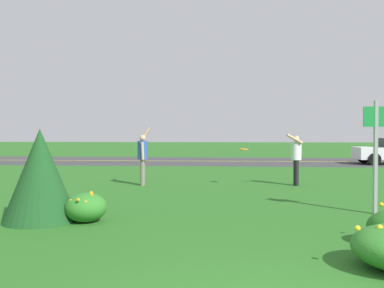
% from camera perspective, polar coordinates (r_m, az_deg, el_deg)
% --- Properties ---
extents(ground_plane, '(120.00, 120.00, 0.00)m').
position_cam_1_polar(ground_plane, '(15.22, 7.25, -5.18)').
color(ground_plane, '#26601E').
extents(highway_strip, '(120.00, 7.98, 0.01)m').
position_cam_1_polar(highway_strip, '(26.54, 5.94, -2.27)').
color(highway_strip, '#38383A').
rests_on(highway_strip, ground).
extents(highway_center_stripe, '(120.00, 0.16, 0.00)m').
position_cam_1_polar(highway_center_stripe, '(26.54, 5.94, -2.26)').
color(highway_center_stripe, yellow).
rests_on(highway_center_stripe, ground).
extents(daylily_clump_mid_right, '(0.84, 0.86, 0.61)m').
position_cam_1_polar(daylily_clump_mid_right, '(8.98, -13.79, -8.08)').
color(daylily_clump_mid_right, '#2D7526').
rests_on(daylily_clump_mid_right, ground).
extents(sign_post_near_path, '(0.56, 0.10, 2.47)m').
position_cam_1_polar(sign_post_near_path, '(10.25, 23.00, -0.16)').
color(sign_post_near_path, '#93969B').
rests_on(sign_post_near_path, ground).
extents(evergreen_shrub_side, '(1.47, 1.47, 1.86)m').
position_cam_1_polar(evergreen_shrub_side, '(9.21, -19.32, -3.87)').
color(evergreen_shrub_side, '#19471E').
rests_on(evergreen_shrub_side, ground).
extents(person_thrower_blue_shirt, '(0.42, 0.50, 1.96)m').
position_cam_1_polar(person_thrower_blue_shirt, '(14.64, -6.49, -1.42)').
color(person_thrower_blue_shirt, '#2D4C9E').
rests_on(person_thrower_blue_shirt, ground).
extents(person_catcher_white_shirt, '(0.55, 0.51, 1.74)m').
position_cam_1_polar(person_catcher_white_shirt, '(14.91, 13.51, -1.48)').
color(person_catcher_white_shirt, silver).
rests_on(person_catcher_white_shirt, ground).
extents(frisbee_orange, '(0.28, 0.28, 0.06)m').
position_cam_1_polar(frisbee_orange, '(14.60, 6.84, -0.69)').
color(frisbee_orange, orange).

